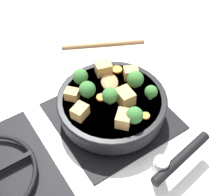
{
  "coord_description": "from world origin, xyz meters",
  "views": [
    {
      "loc": [
        -0.46,
        0.31,
        0.7
      ],
      "look_at": [
        0.0,
        0.0,
        0.08
      ],
      "focal_mm": 50.0,
      "sensor_mm": 36.0,
      "label": 1
    }
  ],
  "objects": [
    {
      "name": "broccoli_floret_north_edge",
      "position": [
        -0.0,
        -0.08,
        0.11
      ],
      "size": [
        0.05,
        0.05,
        0.05
      ],
      "color": "#709956",
      "rests_on": "skillet_pan"
    },
    {
      "name": "skillet_pan",
      "position": [
        -0.0,
        -0.0,
        0.06
      ],
      "size": [
        0.41,
        0.3,
        0.05
      ],
      "color": "black",
      "rests_on": "front_burner_grate"
    },
    {
      "name": "broccoli_floret_near_spoon",
      "position": [
        0.09,
        0.04,
        0.11
      ],
      "size": [
        0.04,
        0.04,
        0.05
      ],
      "color": "#709956",
      "rests_on": "skillet_pan"
    },
    {
      "name": "ground_plane",
      "position": [
        0.0,
        0.0,
        0.0
      ],
      "size": [
        2.4,
        2.4,
        0.0
      ],
      "primitive_type": "plane",
      "color": "silver"
    },
    {
      "name": "tofu_cube_east_chunk",
      "position": [
        0.06,
        0.09,
        0.09
      ],
      "size": [
        0.05,
        0.04,
        0.03
      ],
      "primitive_type": "cube",
      "rotation": [
        0.0,
        0.0,
        0.71
      ],
      "color": "tan",
      "rests_on": "skillet_pan"
    },
    {
      "name": "carrot_slice_under_broccoli",
      "position": [
        0.08,
        -0.07,
        0.08
      ],
      "size": [
        0.03,
        0.03,
        0.01
      ],
      "primitive_type": "cylinder",
      "color": "orange",
      "rests_on": "skillet_pan"
    },
    {
      "name": "tofu_cube_back_piece",
      "position": [
        -0.01,
        0.1,
        0.09
      ],
      "size": [
        0.05,
        0.05,
        0.03
      ],
      "primitive_type": "cube",
      "rotation": [
        0.0,
        0.0,
        5.13
      ],
      "color": "tan",
      "rests_on": "skillet_pan"
    },
    {
      "name": "broccoli_floret_center_top",
      "position": [
        -0.01,
        0.01,
        0.11
      ],
      "size": [
        0.04,
        0.04,
        0.05
      ],
      "color": "#709956",
      "rests_on": "skillet_pan"
    },
    {
      "name": "broccoli_floret_east_rim",
      "position": [
        0.04,
        0.05,
        0.11
      ],
      "size": [
        0.04,
        0.04,
        0.05
      ],
      "color": "#709956",
      "rests_on": "skillet_pan"
    },
    {
      "name": "tofu_cube_center_large",
      "position": [
        -0.03,
        -0.02,
        0.1
      ],
      "size": [
        0.05,
        0.04,
        0.04
      ],
      "primitive_type": "cube",
      "rotation": [
        0.0,
        0.0,
        3.09
      ],
      "color": "tan",
      "rests_on": "skillet_pan"
    },
    {
      "name": "carrot_slice_edge_slice",
      "position": [
        -0.1,
        -0.04,
        0.08
      ],
      "size": [
        0.02,
        0.02,
        0.01
      ],
      "primitive_type": "cylinder",
      "color": "orange",
      "rests_on": "skillet_pan"
    },
    {
      "name": "tofu_cube_front_piece",
      "position": [
        0.04,
        -0.09,
        0.09
      ],
      "size": [
        0.05,
        0.05,
        0.03
      ],
      "primitive_type": "cube",
      "rotation": [
        0.0,
        0.0,
        4.27
      ],
      "color": "tan",
      "rests_on": "skillet_pan"
    },
    {
      "name": "carrot_slice_near_center",
      "position": [
        -0.0,
        -0.04,
        0.08
      ],
      "size": [
        0.03,
        0.03,
        0.01
      ],
      "primitive_type": "cylinder",
      "color": "orange",
      "rests_on": "skillet_pan"
    },
    {
      "name": "carrot_slice_orange_thin",
      "position": [
        0.02,
        0.02,
        0.08
      ],
      "size": [
        0.03,
        0.03,
        0.01
      ],
      "primitive_type": "cylinder",
      "color": "orange",
      "rests_on": "skillet_pan"
    },
    {
      "name": "wooden_spoon",
      "position": [
        0.14,
        -0.07,
        0.09
      ],
      "size": [
        0.25,
        0.24,
        0.02
      ],
      "color": "#A87A4C",
      "rests_on": "skillet_pan"
    },
    {
      "name": "front_burner_grate",
      "position": [
        0.0,
        0.0,
        0.01
      ],
      "size": [
        0.31,
        0.31,
        0.03
      ],
      "color": "black",
      "rests_on": "ground_plane"
    },
    {
      "name": "broccoli_floret_south_cluster",
      "position": [
        -0.06,
        -0.09,
        0.1
      ],
      "size": [
        0.03,
        0.03,
        0.04
      ],
      "color": "#709956",
      "rests_on": "skillet_pan"
    },
    {
      "name": "broccoli_floret_west_rim",
      "position": [
        -0.1,
        -0.0,
        0.11
      ],
      "size": [
        0.04,
        0.04,
        0.05
      ],
      "color": "#709956",
      "rests_on": "skillet_pan"
    },
    {
      "name": "tofu_cube_west_chunk",
      "position": [
        0.09,
        -0.03,
        0.1
      ],
      "size": [
        0.05,
        0.05,
        0.04
      ],
      "primitive_type": "cube",
      "rotation": [
        0.0,
        0.0,
        1.3
      ],
      "color": "tan",
      "rests_on": "skillet_pan"
    },
    {
      "name": "salt_shaker",
      "position": [
        -0.23,
        0.02,
        0.04
      ],
      "size": [
        0.04,
        0.04,
        0.09
      ],
      "color": "white",
      "rests_on": "ground_plane"
    },
    {
      "name": "tofu_cube_near_handle",
      "position": [
        -0.09,
        0.02,
        0.1
      ],
      "size": [
        0.06,
        0.06,
        0.03
      ],
      "primitive_type": "cube",
      "rotation": [
        0.0,
        0.0,
        5.44
      ],
      "color": "tan",
      "rests_on": "skillet_pan"
    }
  ]
}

